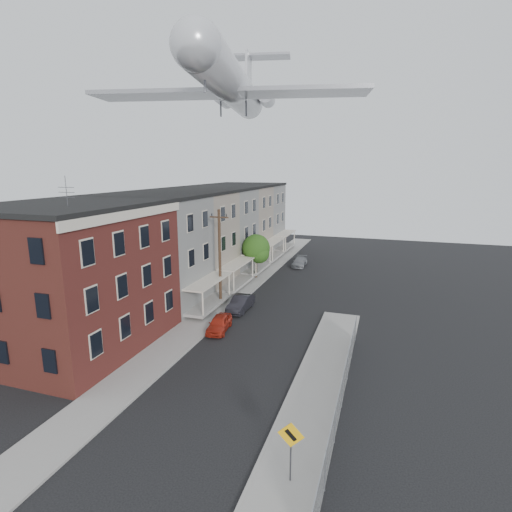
{
  "coord_description": "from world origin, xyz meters",
  "views": [
    {
      "loc": [
        8.63,
        -14.69,
        12.61
      ],
      "look_at": [
        0.86,
        8.95,
        7.1
      ],
      "focal_mm": 28.0,
      "sensor_mm": 36.0,
      "label": 1
    }
  ],
  "objects_px": {
    "utility_pole": "(220,257)",
    "street_tree": "(257,250)",
    "car_far": "(300,262)",
    "airplane": "(232,85)",
    "car_near": "(219,323)",
    "car_mid": "(241,303)",
    "warning_sign": "(291,443)"
  },
  "relations": [
    {
      "from": "warning_sign",
      "to": "utility_pole",
      "type": "bearing_deg",
      "value": 120.48
    },
    {
      "from": "warning_sign",
      "to": "car_far",
      "type": "bearing_deg",
      "value": 101.51
    },
    {
      "from": "car_mid",
      "to": "airplane",
      "type": "distance_m",
      "value": 20.46
    },
    {
      "from": "car_near",
      "to": "airplane",
      "type": "height_order",
      "value": "airplane"
    },
    {
      "from": "car_mid",
      "to": "airplane",
      "type": "xyz_separation_m",
      "value": [
        -2.68,
        5.49,
        19.53
      ]
    },
    {
      "from": "car_far",
      "to": "airplane",
      "type": "bearing_deg",
      "value": -110.79
    },
    {
      "from": "car_near",
      "to": "car_far",
      "type": "relative_size",
      "value": 0.91
    },
    {
      "from": "street_tree",
      "to": "car_far",
      "type": "height_order",
      "value": "street_tree"
    },
    {
      "from": "utility_pole",
      "to": "street_tree",
      "type": "xyz_separation_m",
      "value": [
        0.33,
        9.92,
        -1.22
      ]
    },
    {
      "from": "street_tree",
      "to": "airplane",
      "type": "relative_size",
      "value": 0.18
    },
    {
      "from": "warning_sign",
      "to": "car_mid",
      "type": "bearing_deg",
      "value": 116.02
    },
    {
      "from": "street_tree",
      "to": "car_near",
      "type": "xyz_separation_m",
      "value": [
        1.92,
        -15.44,
        -2.84
      ]
    },
    {
      "from": "car_near",
      "to": "car_mid",
      "type": "relative_size",
      "value": 0.88
    },
    {
      "from": "utility_pole",
      "to": "street_tree",
      "type": "distance_m",
      "value": 10.0
    },
    {
      "from": "utility_pole",
      "to": "airplane",
      "type": "relative_size",
      "value": 0.31
    },
    {
      "from": "car_far",
      "to": "street_tree",
      "type": "bearing_deg",
      "value": -117.18
    },
    {
      "from": "utility_pole",
      "to": "airplane",
      "type": "distance_m",
      "value": 16.26
    },
    {
      "from": "utility_pole",
      "to": "airplane",
      "type": "xyz_separation_m",
      "value": [
        -0.45,
        4.82,
        15.53
      ]
    },
    {
      "from": "car_mid",
      "to": "street_tree",
      "type": "bearing_deg",
      "value": 100.67
    },
    {
      "from": "car_far",
      "to": "airplane",
      "type": "relative_size",
      "value": 0.14
    },
    {
      "from": "airplane",
      "to": "utility_pole",
      "type": "bearing_deg",
      "value": -84.72
    },
    {
      "from": "airplane",
      "to": "car_near",
      "type": "bearing_deg",
      "value": -75.41
    },
    {
      "from": "street_tree",
      "to": "car_mid",
      "type": "bearing_deg",
      "value": -79.77
    },
    {
      "from": "utility_pole",
      "to": "warning_sign",
      "type": "bearing_deg",
      "value": -59.52
    },
    {
      "from": "utility_pole",
      "to": "street_tree",
      "type": "height_order",
      "value": "utility_pole"
    },
    {
      "from": "street_tree",
      "to": "warning_sign",
      "type": "bearing_deg",
      "value": -69.42
    },
    {
      "from": "warning_sign",
      "to": "street_tree",
      "type": "distance_m",
      "value": 30.96
    },
    {
      "from": "street_tree",
      "to": "airplane",
      "type": "xyz_separation_m",
      "value": [
        -0.77,
        -5.11,
        16.75
      ]
    },
    {
      "from": "car_mid",
      "to": "utility_pole",
      "type": "bearing_deg",
      "value": 163.79
    },
    {
      "from": "car_near",
      "to": "car_mid",
      "type": "height_order",
      "value": "car_mid"
    },
    {
      "from": "utility_pole",
      "to": "airplane",
      "type": "height_order",
      "value": "airplane"
    },
    {
      "from": "car_mid",
      "to": "car_far",
      "type": "distance_m",
      "value": 18.06
    }
  ]
}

